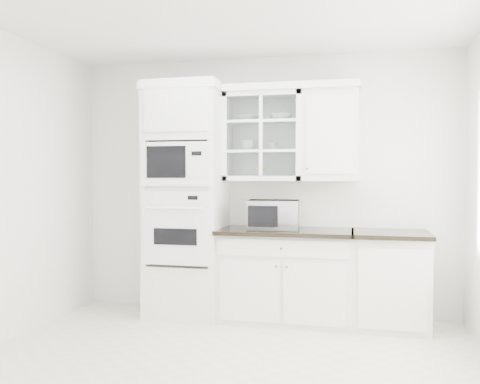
# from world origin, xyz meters

# --- Properties ---
(ground) EXTENTS (4.00, 3.50, 0.01)m
(ground) POSITION_xyz_m (0.00, 0.00, 0.01)
(ground) COLOR beige
(ground) RESTS_ON ground
(room_shell) EXTENTS (4.00, 3.50, 2.70)m
(room_shell) POSITION_xyz_m (0.00, 0.43, 1.78)
(room_shell) COLOR white
(room_shell) RESTS_ON ground
(oven_column) EXTENTS (0.76, 0.68, 2.40)m
(oven_column) POSITION_xyz_m (-0.75, 1.42, 1.20)
(oven_column) COLOR white
(oven_column) RESTS_ON ground
(base_cabinet_run) EXTENTS (1.32, 0.67, 0.92)m
(base_cabinet_run) POSITION_xyz_m (0.28, 1.45, 0.46)
(base_cabinet_run) COLOR white
(base_cabinet_run) RESTS_ON ground
(extra_base_cabinet) EXTENTS (0.72, 0.67, 0.92)m
(extra_base_cabinet) POSITION_xyz_m (1.28, 1.45, 0.46)
(extra_base_cabinet) COLOR white
(extra_base_cabinet) RESTS_ON ground
(upper_cabinet_glass) EXTENTS (0.80, 0.33, 0.90)m
(upper_cabinet_glass) POSITION_xyz_m (0.03, 1.58, 1.85)
(upper_cabinet_glass) COLOR white
(upper_cabinet_glass) RESTS_ON room_shell
(upper_cabinet_solid) EXTENTS (0.55, 0.33, 0.90)m
(upper_cabinet_solid) POSITION_xyz_m (0.71, 1.58, 1.85)
(upper_cabinet_solid) COLOR white
(upper_cabinet_solid) RESTS_ON room_shell
(crown_molding) EXTENTS (2.14, 0.38, 0.07)m
(crown_molding) POSITION_xyz_m (-0.07, 1.56, 2.33)
(crown_molding) COLOR white
(crown_molding) RESTS_ON room_shell
(countertop_microwave) EXTENTS (0.52, 0.45, 0.29)m
(countertop_microwave) POSITION_xyz_m (0.16, 1.41, 1.06)
(countertop_microwave) COLOR white
(countertop_microwave) RESTS_ON base_cabinet_run
(bowl_a) EXTENTS (0.26, 0.26, 0.06)m
(bowl_a) POSITION_xyz_m (-0.15, 1.60, 2.04)
(bowl_a) COLOR white
(bowl_a) RESTS_ON upper_cabinet_glass
(bowl_b) EXTENTS (0.24, 0.24, 0.07)m
(bowl_b) POSITION_xyz_m (0.20, 1.58, 2.04)
(bowl_b) COLOR white
(bowl_b) RESTS_ON upper_cabinet_glass
(cup_a) EXTENTS (0.16, 0.16, 0.11)m
(cup_a) POSITION_xyz_m (-0.14, 1.59, 1.76)
(cup_a) COLOR white
(cup_a) RESTS_ON upper_cabinet_glass
(cup_b) EXTENTS (0.10, 0.10, 0.09)m
(cup_b) POSITION_xyz_m (0.12, 1.60, 1.75)
(cup_b) COLOR white
(cup_b) RESTS_ON upper_cabinet_glass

